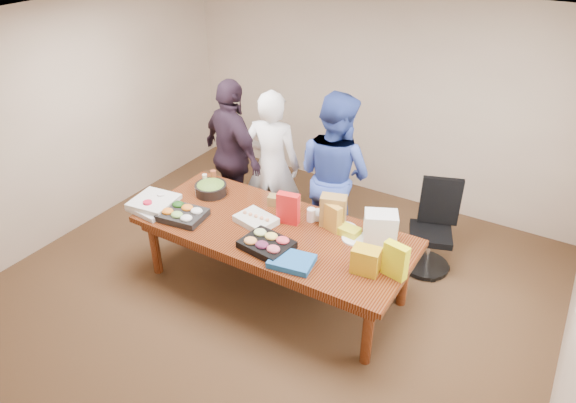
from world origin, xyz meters
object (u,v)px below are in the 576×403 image
Objects in this scene: conference_table at (274,258)px; office_chair at (431,231)px; salad_bowl at (211,189)px; person_right at (334,175)px; person_center at (272,166)px; sheet_cake at (256,220)px.

office_chair reaches higher than conference_table.
office_chair is 2.84× the size of salad_bowl.
conference_table is 1.72m from office_chair.
person_right is at bearing 80.15° from conference_table.
person_center is 0.98m from sheet_cake.
sheet_cake is (-0.38, -0.99, -0.17)m from person_right.
person_right is at bearing 171.28° from person_center.
person_center reaches higher than office_chair.
office_chair is at bearing 22.19° from salad_bowl.
office_chair is (1.28, 1.15, 0.13)m from conference_table.
sheet_cake is 1.10× the size of salad_bowl.
person_center is 0.95× the size of person_right.
salad_bowl is at bearing 48.24° from person_right.
conference_table is 1.09m from salad_bowl.
sheet_cake is 0.80m from salad_bowl.
conference_table is at bearing 94.89° from person_right.
salad_bowl is (-0.97, 0.23, 0.43)m from conference_table.
person_right is (-1.11, -0.16, 0.45)m from office_chair.
person_right is 1.07m from sheet_cake.
sheet_cake is (0.38, -0.90, -0.13)m from person_center.
office_chair is 1.90m from sheet_cake.
person_center reaches higher than sheet_cake.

